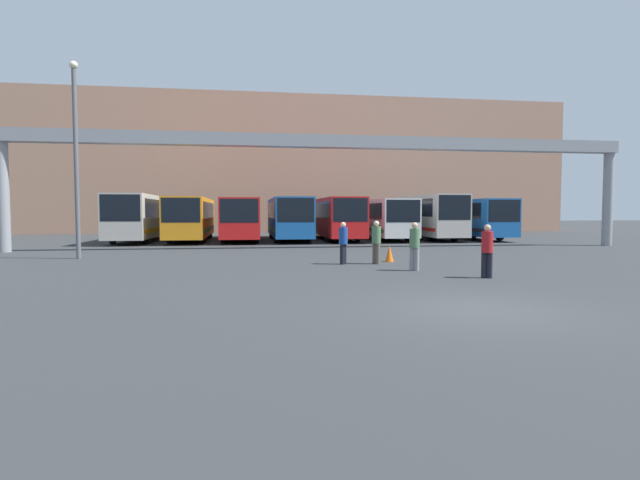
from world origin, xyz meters
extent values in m
plane|color=#2D3033|center=(0.00, 0.00, 0.00)|extent=(200.00, 200.00, 0.00)
cube|color=tan|center=(0.00, 45.88, 6.94)|extent=(58.15, 12.00, 13.89)
cylinder|color=gray|center=(-17.35, 18.01, 2.86)|extent=(0.60, 0.60, 5.72)
cylinder|color=gray|center=(17.35, 18.01, 2.86)|extent=(0.60, 0.60, 5.72)
cube|color=gray|center=(0.00, 18.01, 6.07)|extent=(35.30, 0.80, 0.70)
cube|color=beige|center=(-12.40, 27.36, 1.80)|extent=(2.54, 11.75, 2.91)
cube|color=black|center=(-12.40, 21.50, 2.34)|extent=(2.34, 0.06, 1.63)
cube|color=black|center=(-12.40, 27.36, 2.34)|extent=(2.57, 9.99, 1.22)
cube|color=orange|center=(-12.40, 27.36, 0.87)|extent=(2.57, 11.16, 0.24)
cylinder|color=black|center=(-13.51, 24.07, 0.52)|extent=(0.28, 1.04, 1.04)
cylinder|color=black|center=(-11.29, 24.07, 0.52)|extent=(0.28, 1.04, 1.04)
cylinder|color=black|center=(-13.51, 30.65, 0.52)|extent=(0.28, 1.04, 1.04)
cylinder|color=black|center=(-11.29, 30.65, 0.52)|extent=(0.28, 1.04, 1.04)
cube|color=orange|center=(-8.86, 27.56, 1.71)|extent=(2.53, 12.16, 2.72)
cube|color=black|center=(-8.86, 21.50, 2.21)|extent=(2.33, 0.06, 1.52)
cube|color=black|center=(-8.86, 27.56, 2.21)|extent=(2.56, 10.34, 1.14)
cube|color=#268C4C|center=(-8.86, 27.56, 0.84)|extent=(2.56, 11.55, 0.24)
cylinder|color=black|center=(-9.97, 24.16, 0.50)|extent=(0.28, 1.01, 1.01)
cylinder|color=black|center=(-7.75, 24.16, 0.50)|extent=(0.28, 1.01, 1.01)
cylinder|color=black|center=(-9.97, 30.97, 0.50)|extent=(0.28, 1.01, 1.01)
cylinder|color=black|center=(-7.75, 30.97, 0.50)|extent=(0.28, 1.01, 1.01)
cube|color=red|center=(-5.32, 27.16, 1.68)|extent=(2.59, 11.36, 2.67)
cube|color=black|center=(-5.32, 21.50, 2.17)|extent=(2.38, 0.06, 1.49)
cube|color=black|center=(-5.32, 27.16, 2.17)|extent=(2.62, 9.66, 1.12)
cube|color=orange|center=(-5.32, 27.16, 0.83)|extent=(2.62, 10.79, 0.24)
cylinder|color=black|center=(-6.45, 23.98, 0.54)|extent=(0.28, 1.09, 1.09)
cylinder|color=black|center=(-4.18, 23.98, 0.54)|extent=(0.28, 1.09, 1.09)
cylinder|color=black|center=(-6.45, 30.35, 0.54)|extent=(0.28, 1.09, 1.09)
cylinder|color=black|center=(-4.18, 30.35, 0.54)|extent=(0.28, 1.09, 1.09)
cube|color=#1959A5|center=(-1.77, 27.00, 1.72)|extent=(2.56, 11.04, 2.73)
cube|color=black|center=(-1.77, 21.50, 2.22)|extent=(2.35, 0.06, 1.53)
cube|color=black|center=(-1.77, 27.00, 2.22)|extent=(2.59, 9.38, 1.15)
cube|color=#268C4C|center=(-1.77, 27.00, 0.84)|extent=(2.59, 10.49, 0.24)
cylinder|color=black|center=(-2.89, 23.91, 0.50)|extent=(0.28, 0.99, 0.99)
cylinder|color=black|center=(-0.65, 23.91, 0.50)|extent=(0.28, 0.99, 0.99)
cylinder|color=black|center=(-2.89, 30.09, 0.50)|extent=(0.28, 0.99, 0.99)
cylinder|color=black|center=(-0.65, 30.09, 0.50)|extent=(0.28, 0.99, 0.99)
cube|color=red|center=(1.77, 27.63, 1.73)|extent=(2.48, 12.30, 2.75)
cube|color=black|center=(1.77, 21.50, 2.23)|extent=(2.28, 0.06, 1.54)
cube|color=black|center=(1.77, 27.63, 2.23)|extent=(2.51, 10.45, 1.16)
cube|color=red|center=(1.77, 27.63, 0.85)|extent=(2.51, 11.68, 0.24)
cylinder|color=black|center=(0.69, 24.19, 0.51)|extent=(0.28, 1.02, 1.02)
cylinder|color=black|center=(2.85, 24.19, 0.51)|extent=(0.28, 1.02, 1.02)
cylinder|color=black|center=(0.69, 31.08, 0.51)|extent=(0.28, 1.02, 1.02)
cylinder|color=black|center=(2.85, 31.08, 0.51)|extent=(0.28, 1.02, 1.02)
cube|color=silver|center=(5.32, 26.51, 1.67)|extent=(2.50, 10.05, 2.64)
cube|color=black|center=(5.32, 21.50, 2.15)|extent=(2.30, 0.06, 1.48)
cube|color=black|center=(5.32, 26.51, 2.15)|extent=(2.53, 8.54, 1.11)
cube|color=#268C4C|center=(5.32, 26.51, 0.83)|extent=(2.53, 9.54, 0.24)
cylinder|color=black|center=(4.23, 23.69, 0.46)|extent=(0.28, 0.92, 0.92)
cylinder|color=black|center=(6.40, 23.69, 0.46)|extent=(0.28, 0.92, 0.92)
cylinder|color=black|center=(4.23, 29.32, 0.46)|extent=(0.28, 0.92, 0.92)
cylinder|color=black|center=(6.40, 29.32, 0.46)|extent=(0.28, 0.92, 0.92)
cube|color=beige|center=(8.86, 27.02, 1.84)|extent=(2.45, 11.07, 2.98)
cube|color=black|center=(8.86, 21.50, 2.39)|extent=(2.25, 0.06, 1.67)
cube|color=black|center=(8.86, 27.02, 2.39)|extent=(2.48, 9.41, 1.25)
cube|color=red|center=(8.86, 27.02, 0.89)|extent=(2.48, 10.51, 0.24)
cylinder|color=black|center=(7.80, 23.92, 0.53)|extent=(0.28, 1.05, 1.05)
cylinder|color=black|center=(9.92, 23.92, 0.53)|extent=(0.28, 1.05, 1.05)
cylinder|color=black|center=(7.80, 30.12, 0.53)|extent=(0.28, 1.05, 1.05)
cylinder|color=black|center=(9.92, 30.12, 0.53)|extent=(0.28, 1.05, 1.05)
cube|color=#1959A5|center=(12.40, 27.39, 1.68)|extent=(2.50, 11.81, 2.67)
cube|color=black|center=(12.40, 21.50, 2.17)|extent=(2.30, 0.06, 1.49)
cube|color=black|center=(12.40, 27.39, 2.17)|extent=(2.53, 10.04, 1.12)
cube|color=black|center=(12.40, 27.39, 0.83)|extent=(2.53, 11.22, 0.24)
cylinder|color=black|center=(11.31, 24.08, 0.47)|extent=(0.28, 0.94, 0.94)
cylinder|color=black|center=(13.49, 24.08, 0.47)|extent=(0.28, 0.94, 0.94)
cylinder|color=black|center=(11.31, 30.69, 0.47)|extent=(0.28, 0.94, 0.94)
cylinder|color=black|center=(13.49, 30.69, 0.47)|extent=(0.28, 0.94, 0.94)
cylinder|color=black|center=(2.58, 4.83, 0.41)|extent=(0.19, 0.19, 0.81)
cylinder|color=black|center=(2.72, 4.74, 0.41)|extent=(0.19, 0.19, 0.81)
cylinder|color=#A5191E|center=(2.65, 4.79, 1.15)|extent=(0.35, 0.35, 0.68)
sphere|color=tan|center=(2.65, 4.79, 1.60)|extent=(0.22, 0.22, 0.22)
cylinder|color=brown|center=(0.32, 9.40, 0.41)|extent=(0.19, 0.19, 0.83)
cylinder|color=brown|center=(0.24, 9.55, 0.41)|extent=(0.19, 0.19, 0.83)
cylinder|color=#4C724C|center=(0.28, 9.47, 1.17)|extent=(0.36, 0.36, 0.69)
sphere|color=beige|center=(0.28, 9.47, 1.63)|extent=(0.22, 0.22, 0.22)
cylinder|color=black|center=(-1.01, 9.63, 0.40)|extent=(0.18, 0.18, 0.80)
cylinder|color=black|center=(-1.11, 9.51, 0.40)|extent=(0.18, 0.18, 0.80)
cylinder|color=navy|center=(-1.06, 9.57, 1.14)|extent=(0.35, 0.35, 0.67)
sphere|color=beige|center=(-1.06, 9.57, 1.58)|extent=(0.22, 0.22, 0.22)
cylinder|color=gray|center=(0.98, 7.09, 0.41)|extent=(0.19, 0.19, 0.82)
cylinder|color=gray|center=(1.09, 6.98, 0.41)|extent=(0.19, 0.19, 0.82)
cylinder|color=#4C724C|center=(1.03, 7.03, 1.16)|extent=(0.36, 0.36, 0.68)
sphere|color=tan|center=(1.03, 7.03, 1.62)|extent=(0.22, 0.22, 0.22)
cone|color=orange|center=(1.07, 10.30, 0.35)|extent=(0.37, 0.37, 0.69)
cylinder|color=#595B60|center=(-12.37, 13.65, 4.21)|extent=(0.20, 0.20, 8.41)
sphere|color=beige|center=(-12.37, 13.65, 8.56)|extent=(0.36, 0.36, 0.36)
camera|label=1|loc=(-4.94, -10.04, 2.11)|focal=28.00mm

